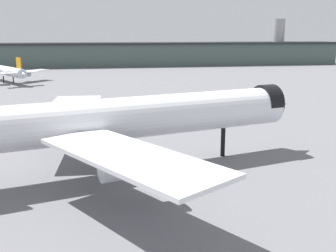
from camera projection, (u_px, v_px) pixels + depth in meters
name	position (u px, v px, depth m)	size (l,w,h in m)	color
ground	(146.00, 170.00, 59.57)	(900.00, 900.00, 0.00)	slate
airliner_near_gate	(120.00, 120.00, 57.70)	(61.74, 55.76, 17.75)	white
airliner_far_taxiway	(6.00, 71.00, 161.64)	(32.15, 35.86, 10.81)	silver
terminal_building	(145.00, 54.00, 242.35)	(247.22, 48.65, 28.37)	#475651
baggage_tug_wing	(203.00, 118.00, 91.46)	(3.54, 2.73, 1.85)	black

